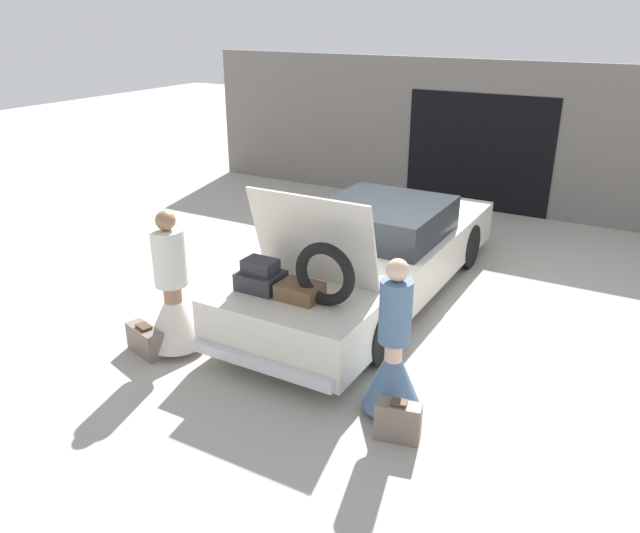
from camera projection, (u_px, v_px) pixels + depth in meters
ground_plane at (372, 294)px, 8.57m from camera, size 40.00×40.00×0.00m
garage_wall_back at (480, 137)px, 11.82m from camera, size 12.00×0.14×2.80m
car at (373, 256)px, 8.35m from camera, size 1.82×5.32×1.83m
person_left at (173, 302)px, 6.98m from camera, size 0.69×0.69×1.65m
person_right at (393, 360)px, 5.86m from camera, size 0.58×0.58×1.59m
suitcase_beside_left_person at (145, 340)px, 7.04m from camera, size 0.56×0.34×0.35m
suitcase_beside_right_person at (398, 421)px, 5.60m from camera, size 0.44×0.26×0.40m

